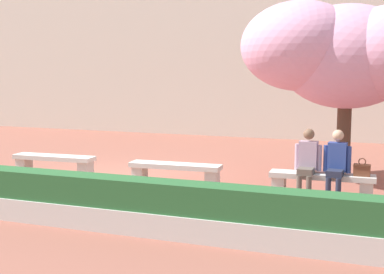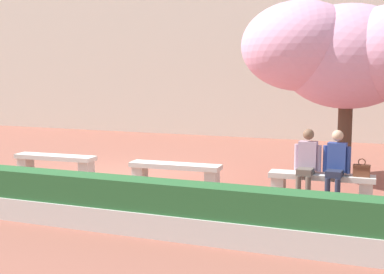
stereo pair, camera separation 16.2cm
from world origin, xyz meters
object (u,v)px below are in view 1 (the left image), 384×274
at_px(stone_bench_near_west, 54,161).
at_px(person_seated_right, 337,162).
at_px(handbag, 362,169).
at_px(cherry_tree_main, 345,53).
at_px(stone_bench_center, 175,170).
at_px(person_seated_left, 307,160).
at_px(stone_bench_near_east, 322,181).

bearing_deg(stone_bench_near_west, person_seated_right, -0.49).
height_order(handbag, cherry_tree_main, cherry_tree_main).
distance_m(person_seated_right, cherry_tree_main, 2.71).
height_order(person_seated_right, cherry_tree_main, cherry_tree_main).
height_order(stone_bench_center, person_seated_right, person_seated_right).
height_order(stone_bench_near_west, stone_bench_center, same).
xyz_separation_m(person_seated_left, cherry_tree_main, (0.46, 1.75, 2.06)).
distance_m(person_seated_left, handbag, 1.00).
xyz_separation_m(stone_bench_near_west, stone_bench_near_east, (6.02, -0.00, 0.00)).
distance_m(handbag, cherry_tree_main, 2.82).
bearing_deg(handbag, cherry_tree_main, 107.21).
bearing_deg(person_seated_right, stone_bench_center, 179.07).
bearing_deg(stone_bench_near_west, person_seated_left, -0.53).
xyz_separation_m(stone_bench_center, stone_bench_near_east, (3.01, -0.00, 0.00)).
relative_size(person_seated_right, cherry_tree_main, 0.29).
bearing_deg(stone_bench_center, cherry_tree_main, 27.95).
height_order(stone_bench_near_east, person_seated_left, person_seated_left).
height_order(stone_bench_near_east, person_seated_right, person_seated_right).
xyz_separation_m(person_seated_left, handbag, (0.99, 0.05, -0.12)).
bearing_deg(person_seated_right, cherry_tree_main, 92.44).
relative_size(stone_bench_near_west, person_seated_right, 1.53).
xyz_separation_m(person_seated_right, handbag, (0.45, 0.05, -0.12)).
distance_m(person_seated_left, cherry_tree_main, 2.75).
relative_size(stone_bench_center, cherry_tree_main, 0.44).
bearing_deg(person_seated_left, stone_bench_near_east, 11.19).
bearing_deg(handbag, person_seated_left, -177.17).
xyz_separation_m(stone_bench_near_east, handbag, (0.72, -0.00, 0.27)).
xyz_separation_m(stone_bench_near_west, cherry_tree_main, (6.22, 1.70, 2.45)).
distance_m(stone_bench_near_west, cherry_tree_main, 6.89).
bearing_deg(stone_bench_near_east, stone_bench_center, 180.00).
bearing_deg(stone_bench_near_west, stone_bench_near_east, -0.00).
height_order(stone_bench_center, cherry_tree_main, cherry_tree_main).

